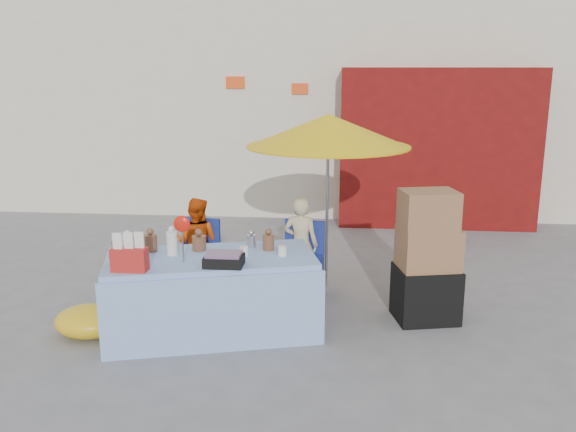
# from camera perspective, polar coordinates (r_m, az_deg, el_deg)

# --- Properties ---
(ground) EXTENTS (80.00, 80.00, 0.00)m
(ground) POSITION_cam_1_polar(r_m,az_deg,el_deg) (6.52, -0.98, -9.82)
(ground) COLOR slate
(ground) RESTS_ON ground
(backdrop) EXTENTS (14.00, 8.00, 7.80)m
(backdrop) POSITION_cam_1_polar(r_m,az_deg,el_deg) (13.46, 4.84, 15.86)
(backdrop) COLOR silver
(backdrop) RESTS_ON ground
(market_table) EXTENTS (2.27, 1.48, 1.26)m
(market_table) POSITION_cam_1_polar(r_m,az_deg,el_deg) (6.18, -7.19, -7.20)
(market_table) COLOR #93B4EB
(market_table) RESTS_ON ground
(chair_left) EXTENTS (0.56, 0.55, 0.85)m
(chair_left) POSITION_cam_1_polar(r_m,az_deg,el_deg) (7.36, -8.65, -5.03)
(chair_left) COLOR navy
(chair_left) RESTS_ON ground
(chair_right) EXTENTS (0.56, 0.55, 0.85)m
(chair_right) POSITION_cam_1_polar(r_m,az_deg,el_deg) (7.17, 1.14, -5.39)
(chair_right) COLOR navy
(chair_right) RESTS_ON ground
(vendor_orange) EXTENTS (0.61, 0.51, 1.11)m
(vendor_orange) POSITION_cam_1_polar(r_m,az_deg,el_deg) (7.40, -8.51, -2.51)
(vendor_orange) COLOR #DA4A0B
(vendor_orange) RESTS_ON ground
(vendor_beige) EXTENTS (0.46, 0.35, 1.14)m
(vendor_beige) POSITION_cam_1_polar(r_m,az_deg,el_deg) (7.21, 1.20, -2.68)
(vendor_beige) COLOR beige
(vendor_beige) RESTS_ON ground
(umbrella) EXTENTS (1.90, 1.90, 2.09)m
(umbrella) POSITION_cam_1_polar(r_m,az_deg,el_deg) (7.08, 3.79, 7.92)
(umbrella) COLOR gray
(umbrella) RESTS_ON ground
(box_stack) EXTENTS (0.72, 0.64, 1.40)m
(box_stack) POSITION_cam_1_polar(r_m,az_deg,el_deg) (6.51, 12.89, -4.16)
(box_stack) COLOR black
(box_stack) RESTS_ON ground
(tarp_bundle) EXTENTS (0.77, 0.65, 0.31)m
(tarp_bundle) POSITION_cam_1_polar(r_m,az_deg,el_deg) (6.45, -18.10, -9.33)
(tarp_bundle) COLOR gold
(tarp_bundle) RESTS_ON ground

